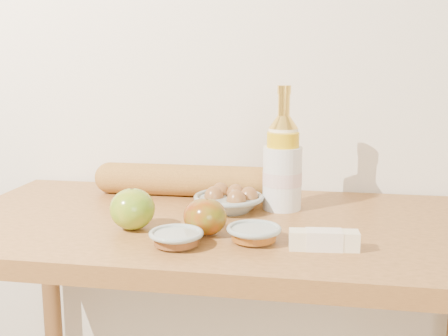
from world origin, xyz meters
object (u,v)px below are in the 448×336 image
(table, at_px, (226,274))
(bourbon_bottle, at_px, (283,158))
(baguette, at_px, (185,180))
(egg_bowl, at_px, (229,201))
(cream_bottle, at_px, (282,174))

(table, height_order, bourbon_bottle, bourbon_bottle)
(table, distance_m, baguette, 0.29)
(table, relative_size, egg_bowl, 5.73)
(table, relative_size, bourbon_bottle, 4.28)
(table, relative_size, baguette, 2.54)
(bourbon_bottle, bearing_deg, table, -137.91)
(table, height_order, egg_bowl, egg_bowl)
(egg_bowl, bearing_deg, bourbon_bottle, 25.89)
(egg_bowl, bearing_deg, table, -85.42)
(cream_bottle, relative_size, baguette, 0.37)
(egg_bowl, xyz_separation_m, baguette, (-0.13, 0.12, 0.02))
(table, bearing_deg, cream_bottle, 46.01)
(bourbon_bottle, relative_size, cream_bottle, 1.59)
(egg_bowl, height_order, baguette, baguette)
(bourbon_bottle, xyz_separation_m, egg_bowl, (-0.12, -0.06, -0.09))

